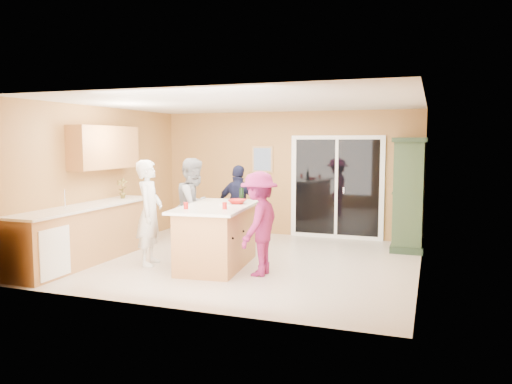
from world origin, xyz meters
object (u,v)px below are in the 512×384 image
(green_hutch, at_px, (409,195))
(woman_magenta, at_px, (259,223))
(woman_navy, at_px, (239,206))
(woman_grey, at_px, (194,207))
(woman_white, at_px, (150,213))
(kitchen_island, at_px, (217,238))

(green_hutch, xyz_separation_m, woman_magenta, (-2.00, -2.62, -0.23))
(green_hutch, xyz_separation_m, woman_navy, (-3.00, -0.91, -0.23))
(woman_grey, height_order, woman_navy, woman_grey)
(woman_white, bearing_deg, woman_magenta, -104.21)
(green_hutch, height_order, woman_white, green_hutch)
(woman_magenta, bearing_deg, woman_white, -87.26)
(kitchen_island, distance_m, green_hutch, 3.71)
(woman_white, height_order, woman_grey, woman_grey)
(kitchen_island, xyz_separation_m, woman_grey, (-0.68, 0.58, 0.39))
(woman_navy, distance_m, woman_magenta, 1.99)
(woman_grey, bearing_deg, kitchen_island, -124.95)
(green_hutch, height_order, woman_grey, green_hutch)
(kitchen_island, xyz_separation_m, woman_magenta, (0.79, -0.24, 0.31))
(green_hutch, relative_size, woman_magenta, 1.33)
(kitchen_island, height_order, woman_magenta, woman_magenta)
(kitchen_island, relative_size, woman_white, 1.16)
(green_hutch, xyz_separation_m, woman_grey, (-3.47, -1.81, -0.15))
(woman_navy, xyz_separation_m, woman_magenta, (1.00, -1.72, 0.00))
(woman_grey, bearing_deg, woman_magenta, -113.67)
(woman_white, height_order, woman_magenta, woman_white)
(woman_white, xyz_separation_m, woman_magenta, (1.86, 0.00, -0.07))
(woman_grey, relative_size, woman_navy, 1.10)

